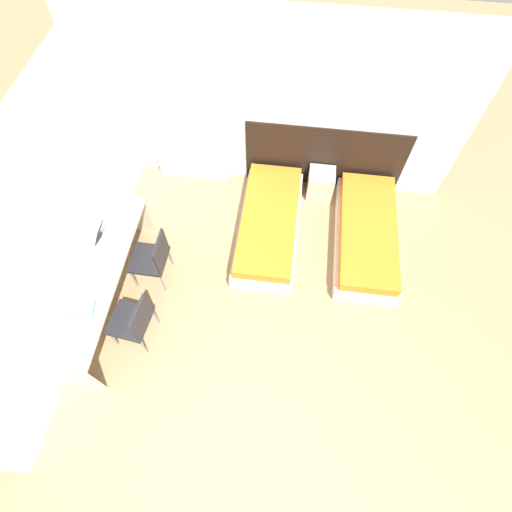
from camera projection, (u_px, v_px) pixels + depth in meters
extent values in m
plane|color=#9E7F56|center=(230.00, 451.00, 4.45)|extent=(20.00, 20.00, 0.00)
cube|color=white|center=(274.00, 108.00, 5.34)|extent=(5.25, 0.05, 2.70)
cube|color=white|center=(63.00, 214.00, 4.45)|extent=(0.05, 5.04, 2.70)
cube|color=black|center=(324.00, 158.00, 5.95)|extent=(2.36, 0.03, 1.12)
cube|color=silver|center=(269.00, 227.00, 5.87)|extent=(0.85, 2.00, 0.21)
cube|color=orange|center=(269.00, 220.00, 5.70)|extent=(0.77, 1.92, 0.17)
cube|color=silver|center=(365.00, 237.00, 5.77)|extent=(0.85, 2.00, 0.21)
cube|color=orange|center=(368.00, 230.00, 5.61)|extent=(0.77, 1.92, 0.17)
cube|color=beige|center=(321.00, 183.00, 6.13)|extent=(0.39, 0.35, 0.47)
cube|color=silver|center=(193.00, 164.00, 6.32)|extent=(1.08, 0.12, 0.48)
cube|color=beige|center=(97.00, 272.00, 4.74)|extent=(0.58, 2.35, 0.04)
cube|color=beige|center=(75.00, 379.00, 4.49)|extent=(0.52, 0.04, 0.74)
cube|color=beige|center=(133.00, 214.00, 5.66)|extent=(0.52, 0.04, 0.74)
cube|color=#232328|center=(149.00, 259.00, 5.20)|extent=(0.47, 0.47, 0.05)
cube|color=#232328|center=(161.00, 252.00, 4.97)|extent=(0.04, 0.41, 0.44)
cylinder|color=slate|center=(134.00, 279.00, 5.32)|extent=(0.02, 0.02, 0.41)
cylinder|color=slate|center=(143.00, 254.00, 5.52)|extent=(0.02, 0.02, 0.41)
cylinder|color=slate|center=(163.00, 283.00, 5.29)|extent=(0.02, 0.02, 0.41)
cylinder|color=slate|center=(171.00, 257.00, 5.49)|extent=(0.02, 0.02, 0.41)
cube|color=#232328|center=(130.00, 321.00, 4.77)|extent=(0.51, 0.51, 0.05)
cube|color=#232328|center=(141.00, 317.00, 4.53)|extent=(0.08, 0.41, 0.44)
cylinder|color=slate|center=(113.00, 339.00, 4.90)|extent=(0.02, 0.02, 0.41)
cylinder|color=slate|center=(127.00, 310.00, 5.09)|extent=(0.02, 0.02, 0.41)
cylinder|color=slate|center=(144.00, 347.00, 4.85)|extent=(0.02, 0.02, 0.41)
cylinder|color=slate|center=(156.00, 317.00, 5.04)|extent=(0.02, 0.02, 0.41)
cube|color=silver|center=(110.00, 240.00, 4.94)|extent=(0.32, 0.22, 0.02)
cube|color=black|center=(99.00, 233.00, 4.81)|extent=(0.14, 0.21, 0.29)
cube|color=#236B3D|center=(80.00, 309.00, 4.48)|extent=(0.34, 0.24, 0.01)
cube|color=white|center=(80.00, 308.00, 4.47)|extent=(0.32, 0.22, 0.01)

